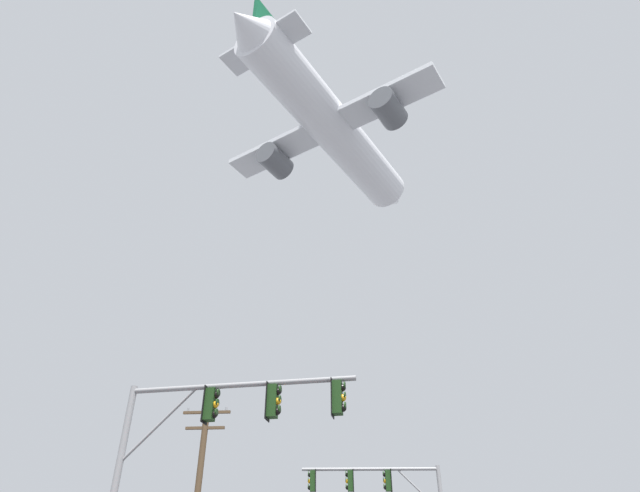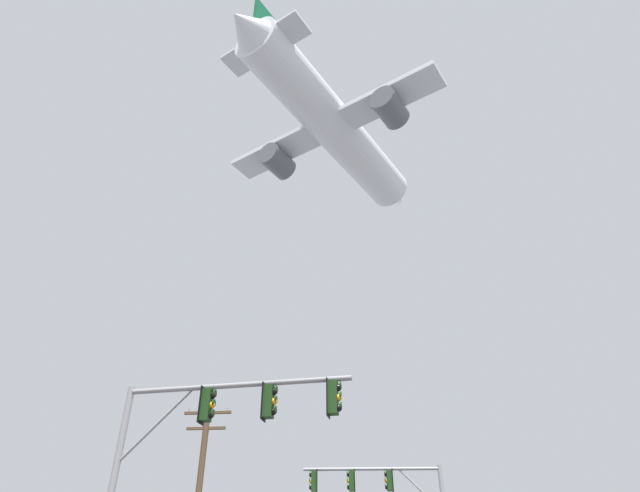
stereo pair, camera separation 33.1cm
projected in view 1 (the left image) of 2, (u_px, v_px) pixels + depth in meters
The scene contains 3 objects.
signal_pole_near at pixel (214, 429), 14.53m from camera, with size 6.77×1.03×6.16m.
utility_pole at pixel (198, 492), 22.27m from camera, with size 2.20×0.28×8.28m.
airplane at pixel (332, 127), 46.82m from camera, with size 19.52×25.28×7.40m.
Camera 1 is at (0.75, -6.12, 1.27)m, focal length 29.28 mm.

